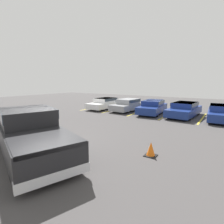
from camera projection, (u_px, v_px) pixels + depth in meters
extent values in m
plane|color=#423F3F|center=(46.00, 145.00, 8.09)|extent=(60.00, 60.00, 0.00)
cube|color=yellow|center=(96.00, 107.00, 20.11)|extent=(0.12, 5.06, 0.01)
cube|color=yellow|center=(116.00, 110.00, 18.59)|extent=(0.12, 5.06, 0.01)
cube|color=yellow|center=(139.00, 112.00, 17.08)|extent=(0.12, 5.06, 0.01)
cube|color=yellow|center=(168.00, 115.00, 15.56)|extent=(0.12, 5.06, 0.01)
cube|color=yellow|center=(202.00, 118.00, 14.05)|extent=(0.12, 5.06, 0.01)
cube|color=black|center=(30.00, 137.00, 7.03)|extent=(6.34, 3.92, 0.93)
cube|color=black|center=(27.00, 117.00, 7.14)|extent=(2.66, 2.47, 0.65)
cube|color=#2D3842|center=(27.00, 113.00, 7.11)|extent=(2.64, 2.51, 0.36)
cube|color=black|center=(43.00, 139.00, 5.46)|extent=(2.75, 2.56, 0.13)
cube|color=silver|center=(55.00, 176.00, 4.77)|extent=(0.88, 1.99, 0.28)
cylinder|color=black|center=(68.00, 154.00, 6.13)|extent=(0.87, 0.57, 0.81)
cylinder|color=#ADADB2|center=(68.00, 154.00, 6.13)|extent=(0.53, 0.47, 0.45)
cylinder|color=black|center=(15.00, 167.00, 5.17)|extent=(0.87, 0.57, 0.81)
cylinder|color=#ADADB2|center=(15.00, 167.00, 5.17)|extent=(0.53, 0.47, 0.45)
cylinder|color=black|center=(40.00, 131.00, 9.00)|extent=(0.87, 0.57, 0.81)
cylinder|color=#ADADB2|center=(40.00, 131.00, 9.00)|extent=(0.53, 0.47, 0.45)
cylinder|color=black|center=(3.00, 137.00, 8.03)|extent=(0.87, 0.57, 0.81)
cylinder|color=#ADADB2|center=(3.00, 137.00, 8.03)|extent=(0.53, 0.47, 0.45)
cube|color=silver|center=(105.00, 105.00, 19.17)|extent=(1.78, 4.60, 0.55)
cube|color=silver|center=(106.00, 100.00, 19.16)|extent=(1.56, 2.40, 0.45)
cube|color=#2D3842|center=(106.00, 99.00, 19.15)|extent=(1.64, 2.35, 0.27)
cylinder|color=black|center=(103.00, 108.00, 17.69)|extent=(0.22, 0.60, 0.60)
cylinder|color=#ADADB2|center=(103.00, 108.00, 17.69)|extent=(0.23, 0.33, 0.33)
cylinder|color=black|center=(92.00, 107.00, 18.53)|extent=(0.22, 0.60, 0.60)
cylinder|color=#ADADB2|center=(92.00, 107.00, 18.53)|extent=(0.23, 0.33, 0.33)
cylinder|color=black|center=(117.00, 105.00, 19.87)|extent=(0.22, 0.60, 0.60)
cylinder|color=#ADADB2|center=(117.00, 105.00, 19.87)|extent=(0.23, 0.33, 0.33)
cylinder|color=black|center=(107.00, 104.00, 20.70)|extent=(0.22, 0.60, 0.60)
cylinder|color=#ADADB2|center=(107.00, 104.00, 20.70)|extent=(0.23, 0.33, 0.33)
cube|color=gray|center=(128.00, 106.00, 17.71)|extent=(2.02, 4.34, 0.56)
cube|color=gray|center=(128.00, 101.00, 17.69)|extent=(1.69, 2.29, 0.48)
cube|color=#2D3842|center=(128.00, 100.00, 17.68)|extent=(1.75, 2.25, 0.29)
cylinder|color=black|center=(128.00, 110.00, 16.32)|extent=(0.27, 0.65, 0.63)
cylinder|color=#ADADB2|center=(128.00, 110.00, 16.32)|extent=(0.26, 0.36, 0.35)
cylinder|color=black|center=(115.00, 108.00, 17.23)|extent=(0.27, 0.65, 0.63)
cylinder|color=#ADADB2|center=(115.00, 108.00, 17.23)|extent=(0.26, 0.36, 0.35)
cylinder|color=black|center=(140.00, 107.00, 18.25)|extent=(0.27, 0.65, 0.63)
cylinder|color=#ADADB2|center=(140.00, 107.00, 18.25)|extent=(0.26, 0.36, 0.35)
cylinder|color=black|center=(128.00, 106.00, 19.15)|extent=(0.27, 0.65, 0.63)
cylinder|color=#ADADB2|center=(128.00, 106.00, 19.15)|extent=(0.26, 0.36, 0.35)
cube|color=navy|center=(153.00, 108.00, 16.15)|extent=(2.16, 4.72, 0.60)
cube|color=navy|center=(153.00, 103.00, 16.15)|extent=(1.75, 2.51, 0.44)
cube|color=#2D3842|center=(153.00, 102.00, 16.13)|extent=(1.81, 2.47, 0.26)
cylinder|color=black|center=(157.00, 113.00, 14.69)|extent=(0.30, 0.69, 0.67)
cylinder|color=#ADADB2|center=(157.00, 113.00, 14.69)|extent=(0.28, 0.39, 0.37)
cylinder|color=black|center=(140.00, 111.00, 15.37)|extent=(0.30, 0.69, 0.67)
cylinder|color=#ADADB2|center=(140.00, 111.00, 15.37)|extent=(0.28, 0.39, 0.37)
cylinder|color=black|center=(164.00, 109.00, 16.99)|extent=(0.30, 0.69, 0.67)
cylinder|color=#ADADB2|center=(164.00, 109.00, 16.99)|extent=(0.28, 0.39, 0.37)
cylinder|color=black|center=(149.00, 108.00, 17.67)|extent=(0.30, 0.69, 0.67)
cylinder|color=#ADADB2|center=(149.00, 108.00, 17.67)|extent=(0.28, 0.39, 0.37)
cube|color=navy|center=(184.00, 111.00, 14.82)|extent=(2.17, 4.80, 0.59)
cube|color=navy|center=(185.00, 105.00, 14.81)|extent=(1.79, 2.54, 0.44)
cube|color=#2D3842|center=(185.00, 104.00, 14.79)|extent=(1.86, 2.50, 0.27)
cylinder|color=black|center=(190.00, 116.00, 13.30)|extent=(0.25, 0.64, 0.63)
cylinder|color=#ADADB2|center=(190.00, 116.00, 13.30)|extent=(0.24, 0.36, 0.34)
cylinder|color=black|center=(169.00, 114.00, 14.28)|extent=(0.25, 0.64, 0.63)
cylinder|color=#ADADB2|center=(169.00, 114.00, 14.28)|extent=(0.24, 0.36, 0.34)
cylinder|color=black|center=(198.00, 112.00, 15.42)|extent=(0.25, 0.64, 0.63)
cylinder|color=#ADADB2|center=(198.00, 112.00, 15.42)|extent=(0.24, 0.36, 0.34)
cylinder|color=black|center=(179.00, 110.00, 16.39)|extent=(0.25, 0.64, 0.63)
cylinder|color=#ADADB2|center=(179.00, 110.00, 16.39)|extent=(0.24, 0.36, 0.34)
cube|color=navy|center=(222.00, 115.00, 13.18)|extent=(2.12, 4.39, 0.57)
cube|color=navy|center=(222.00, 108.00, 13.17)|extent=(1.77, 2.32, 0.45)
cube|color=#2D3842|center=(223.00, 107.00, 13.15)|extent=(1.84, 2.28, 0.27)
cylinder|color=black|center=(209.00, 118.00, 12.54)|extent=(0.27, 0.63, 0.61)
cylinder|color=#ADADB2|center=(209.00, 118.00, 12.54)|extent=(0.27, 0.35, 0.34)
cylinder|color=black|center=(210.00, 113.00, 14.66)|extent=(0.27, 0.63, 0.61)
cylinder|color=#ADADB2|center=(210.00, 113.00, 14.66)|extent=(0.27, 0.35, 0.34)
cube|color=black|center=(151.00, 155.00, 6.93)|extent=(0.45, 0.45, 0.03)
cone|color=orange|center=(151.00, 149.00, 6.88)|extent=(0.35, 0.35, 0.57)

